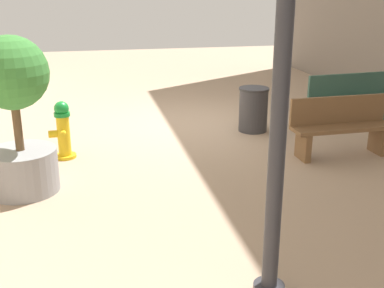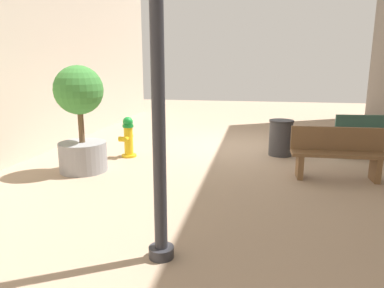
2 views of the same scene
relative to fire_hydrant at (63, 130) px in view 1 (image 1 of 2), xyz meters
name	(u,v)px [view 1 (image 1 of 2)]	position (x,y,z in m)	size (l,w,h in m)	color
ground_plane	(197,124)	(-2.51, -1.45, -0.47)	(23.40, 23.40, 0.00)	tan
fire_hydrant	(63,130)	(0.00, 0.00, 0.00)	(0.40, 0.42, 0.93)	gold
bench_near	(350,97)	(-5.57, -1.00, 0.03)	(1.80, 0.57, 0.95)	#33594C
bench_far	(341,126)	(-4.36, 0.82, 0.03)	(1.67, 0.47, 0.95)	brown
planter_tree	(16,111)	(0.49, 1.23, 0.64)	(0.94, 0.94, 2.07)	gray
trash_bin	(253,109)	(-3.44, -0.77, -0.05)	(0.56, 0.56, 0.83)	#38383D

